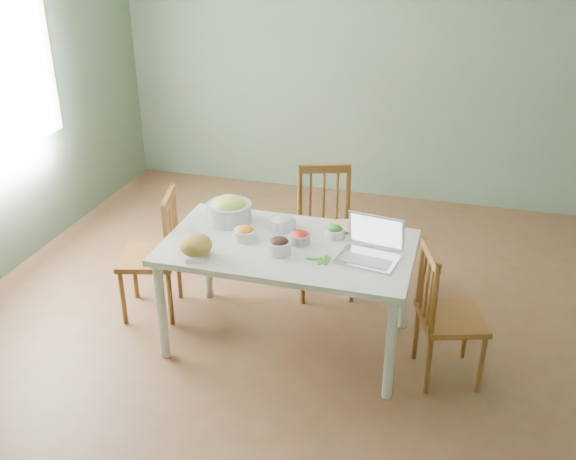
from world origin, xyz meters
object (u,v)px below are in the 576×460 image
(chair_left, at_px, (148,255))
(bread_boule, at_px, (196,245))
(bowl_squash, at_px, (229,209))
(chair_far, at_px, (326,234))
(laptop, at_px, (368,242))
(chair_right, at_px, (452,315))
(dining_table, at_px, (288,294))

(chair_left, height_order, bread_boule, chair_left)
(bowl_squash, bearing_deg, chair_far, 40.44)
(chair_far, relative_size, laptop, 2.71)
(chair_far, bearing_deg, chair_right, -58.62)
(dining_table, xyz_separation_m, laptop, (0.51, -0.07, 0.48))
(chair_right, distance_m, bowl_squash, 1.56)
(bread_boule, relative_size, bowl_squash, 0.68)
(dining_table, distance_m, chair_far, 0.70)
(dining_table, bearing_deg, laptop, -7.42)
(chair_right, bearing_deg, dining_table, 68.16)
(chair_left, relative_size, bowl_squash, 3.08)
(chair_far, distance_m, bowl_squash, 0.80)
(bowl_squash, bearing_deg, laptop, -16.38)
(laptop, bearing_deg, dining_table, -178.15)
(chair_left, bearing_deg, laptop, 69.45)
(bread_boule, bearing_deg, chair_far, 58.78)
(dining_table, xyz_separation_m, chair_right, (1.02, -0.07, 0.08))
(chair_far, height_order, chair_left, chair_far)
(laptop, bearing_deg, chair_left, -176.67)
(chair_right, relative_size, laptop, 2.52)
(chair_far, relative_size, chair_right, 1.07)
(bowl_squash, bearing_deg, bread_boule, -93.60)
(dining_table, height_order, chair_left, chair_left)
(bowl_squash, bearing_deg, dining_table, -25.29)
(chair_right, height_order, laptop, laptop)
(chair_far, bearing_deg, bowl_squash, -159.04)
(bowl_squash, bearing_deg, chair_left, -167.31)
(chair_right, xyz_separation_m, bread_boule, (-1.52, -0.20, 0.35))
(chair_far, bearing_deg, bread_boule, -140.69)
(chair_right, distance_m, laptop, 0.66)
(chair_right, bearing_deg, bowl_squash, 61.11)
(chair_left, distance_m, bowl_squash, 0.67)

